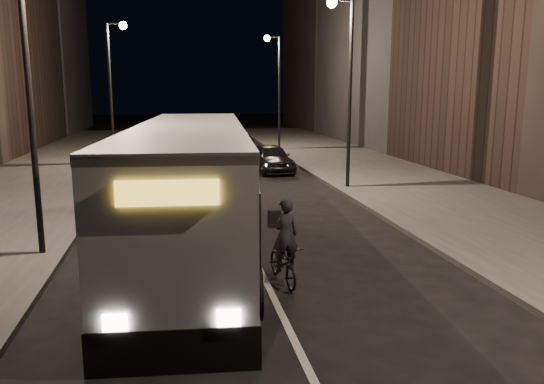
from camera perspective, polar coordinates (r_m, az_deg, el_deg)
name	(u,v)px	position (r m, az deg, el deg)	size (l,w,h in m)	color
ground	(275,300)	(11.61, 0.30, -11.59)	(180.00, 180.00, 0.00)	black
sidewalk_right	(390,179)	(27.05, 12.61, 1.38)	(7.00, 70.00, 0.16)	#383835
sidewalk_left	(27,190)	(25.76, -24.83, 0.15)	(7.00, 70.00, 0.16)	#383835
building_row_right	(420,6)	(42.51, 15.63, 18.74)	(8.00, 61.00, 21.00)	black
streetlight_right_mid	(345,68)	(23.72, 7.82, 13.04)	(1.20, 0.44, 8.12)	black
streetlight_right_far	(276,77)	(39.24, 0.40, 12.27)	(1.20, 0.44, 8.12)	black
streetlight_left_near	(37,53)	(14.95, -23.97, 13.52)	(1.20, 0.44, 8.12)	black
streetlight_left_far	(114,74)	(32.73, -16.60, 12.09)	(1.20, 0.44, 8.12)	black
city_bus	(191,184)	(14.62, -8.69, 0.87)	(3.89, 13.29, 3.53)	white
cyclist_on_bicycle	(284,255)	(12.38, 1.27, -6.78)	(0.83, 1.84, 2.05)	black
car_near	(271,158)	(29.19, -0.13, 3.70)	(1.82, 4.52, 1.54)	black
car_mid	(151,146)	(36.27, -12.90, 4.81)	(1.59, 4.56, 1.50)	#323234
car_far	(237,133)	(48.57, -3.75, 6.32)	(1.55, 3.82, 1.11)	black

